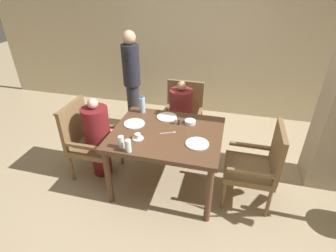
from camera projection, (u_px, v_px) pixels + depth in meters
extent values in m
plane|color=tan|center=(167.00, 183.00, 3.36)|extent=(16.00, 16.00, 0.00)
cube|color=beige|center=(199.00, 35.00, 4.46)|extent=(8.00, 0.06, 2.80)
cube|color=brown|center=(167.00, 134.00, 2.98)|extent=(1.24, 1.02, 0.05)
cylinder|color=brown|center=(108.00, 177.00, 2.92)|extent=(0.07, 0.07, 0.72)
cylinder|color=brown|center=(209.00, 196.00, 2.68)|extent=(0.07, 0.07, 0.72)
cylinder|color=brown|center=(136.00, 135.00, 3.67)|extent=(0.07, 0.07, 0.72)
cylinder|color=brown|center=(217.00, 146.00, 3.43)|extent=(0.07, 0.07, 0.72)
cube|color=brown|center=(95.00, 145.00, 3.35)|extent=(0.54, 0.54, 0.07)
cube|color=brown|center=(74.00, 123.00, 3.25)|extent=(0.05, 0.54, 0.53)
cube|color=brown|center=(103.00, 125.00, 3.47)|extent=(0.48, 0.04, 0.04)
cube|color=brown|center=(83.00, 146.00, 3.06)|extent=(0.48, 0.04, 0.04)
cylinder|color=brown|center=(122.00, 152.00, 3.61)|extent=(0.04, 0.04, 0.38)
cylinder|color=brown|center=(106.00, 174.00, 3.21)|extent=(0.04, 0.04, 0.38)
cylinder|color=brown|center=(90.00, 147.00, 3.71)|extent=(0.04, 0.04, 0.38)
cylinder|color=brown|center=(72.00, 168.00, 3.31)|extent=(0.04, 0.04, 0.38)
cylinder|color=maroon|center=(101.00, 158.00, 3.43)|extent=(0.24, 0.24, 0.45)
cylinder|color=maroon|center=(96.00, 127.00, 3.19)|extent=(0.32, 0.32, 0.50)
sphere|color=beige|center=(93.00, 104.00, 3.03)|extent=(0.12, 0.12, 0.12)
cube|color=brown|center=(181.00, 123.00, 3.84)|extent=(0.54, 0.54, 0.07)
cube|color=brown|center=(185.00, 98.00, 3.90)|extent=(0.54, 0.05, 0.53)
cube|color=brown|center=(199.00, 116.00, 3.71)|extent=(0.04, 0.48, 0.04)
cube|color=brown|center=(165.00, 112.00, 3.82)|extent=(0.04, 0.48, 0.04)
cylinder|color=brown|center=(194.00, 147.00, 3.71)|extent=(0.04, 0.04, 0.38)
cylinder|color=brown|center=(162.00, 142.00, 3.81)|extent=(0.04, 0.04, 0.38)
cylinder|color=brown|center=(199.00, 130.00, 4.11)|extent=(0.04, 0.04, 0.38)
cylinder|color=brown|center=(169.00, 126.00, 4.21)|extent=(0.04, 0.04, 0.38)
cylinder|color=maroon|center=(180.00, 136.00, 3.89)|extent=(0.24, 0.24, 0.45)
cylinder|color=maroon|center=(181.00, 107.00, 3.65)|extent=(0.32, 0.32, 0.51)
sphere|color=tan|center=(182.00, 86.00, 3.48)|extent=(0.13, 0.13, 0.13)
cube|color=brown|center=(249.00, 169.00, 2.94)|extent=(0.54, 0.54, 0.07)
cube|color=brown|center=(278.00, 151.00, 2.74)|extent=(0.05, 0.54, 0.53)
cube|color=brown|center=(251.00, 173.00, 2.66)|extent=(0.48, 0.04, 0.04)
cube|color=brown|center=(250.00, 146.00, 3.07)|extent=(0.48, 0.04, 0.04)
cylinder|color=brown|center=(223.00, 195.00, 2.91)|extent=(0.04, 0.04, 0.38)
cylinder|color=brown|center=(226.00, 168.00, 3.31)|extent=(0.04, 0.04, 0.38)
cylinder|color=brown|center=(268.00, 203.00, 2.81)|extent=(0.04, 0.04, 0.38)
cylinder|color=brown|center=(266.00, 175.00, 3.20)|extent=(0.04, 0.04, 0.38)
cylinder|color=#2D2D33|center=(134.00, 106.00, 4.44)|extent=(0.21, 0.21, 0.75)
cylinder|color=#23232D|center=(131.00, 65.00, 4.08)|extent=(0.27, 0.27, 0.64)
sphere|color=tan|center=(129.00, 37.00, 3.86)|extent=(0.21, 0.21, 0.21)
cube|color=black|center=(126.00, 58.00, 3.86)|extent=(0.07, 0.01, 0.14)
cylinder|color=white|center=(197.00, 144.00, 2.76)|extent=(0.25, 0.25, 0.01)
cylinder|color=white|center=(134.00, 124.00, 3.12)|extent=(0.25, 0.25, 0.01)
cylinder|color=white|center=(167.00, 117.00, 3.26)|extent=(0.25, 0.25, 0.01)
cylinder|color=white|center=(138.00, 138.00, 2.85)|extent=(0.13, 0.13, 0.01)
cylinder|color=white|center=(138.00, 136.00, 2.83)|extent=(0.07, 0.07, 0.05)
cylinder|color=white|center=(190.00, 122.00, 3.12)|extent=(0.13, 0.13, 0.04)
cylinder|color=#A3C6DB|center=(142.00, 105.00, 3.33)|extent=(0.07, 0.07, 0.20)
cylinder|color=#3359B2|center=(142.00, 97.00, 3.28)|extent=(0.04, 0.04, 0.02)
cylinder|color=silver|center=(121.00, 142.00, 2.67)|extent=(0.06, 0.06, 0.14)
cylinder|color=silver|center=(128.00, 146.00, 2.61)|extent=(0.06, 0.06, 0.14)
cylinder|color=white|center=(176.00, 121.00, 3.11)|extent=(0.03, 0.03, 0.07)
cylinder|color=#4C3D2D|center=(179.00, 122.00, 3.10)|extent=(0.03, 0.03, 0.07)
cube|color=silver|center=(167.00, 133.00, 2.95)|extent=(0.15, 0.08, 0.00)
cube|color=silver|center=(174.00, 132.00, 2.96)|extent=(0.04, 0.04, 0.00)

